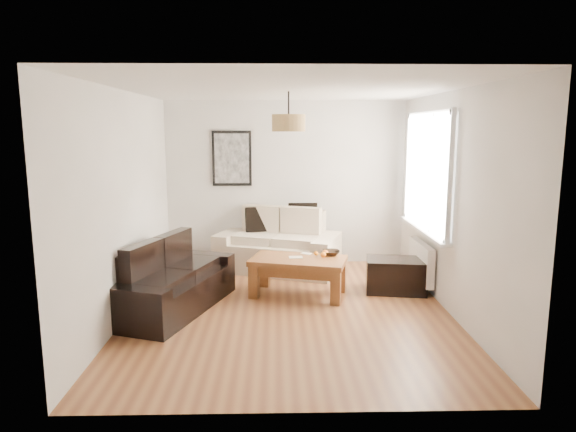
{
  "coord_description": "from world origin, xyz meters",
  "views": [
    {
      "loc": [
        -0.16,
        -5.83,
        2.16
      ],
      "look_at": [
        0.0,
        0.6,
        1.05
      ],
      "focal_mm": 31.54,
      "sensor_mm": 36.0,
      "label": 1
    }
  ],
  "objects_px": {
    "loveseat_cream": "(278,241)",
    "coffee_table": "(298,277)",
    "ottoman": "(396,275)",
    "sofa_leather": "(171,277)"
  },
  "relations": [
    {
      "from": "loveseat_cream",
      "to": "ottoman",
      "type": "relative_size",
      "value": 2.31
    },
    {
      "from": "sofa_leather",
      "to": "ottoman",
      "type": "bearing_deg",
      "value": -59.19
    },
    {
      "from": "loveseat_cream",
      "to": "coffee_table",
      "type": "bearing_deg",
      "value": -58.86
    },
    {
      "from": "sofa_leather",
      "to": "coffee_table",
      "type": "relative_size",
      "value": 1.5
    },
    {
      "from": "sofa_leather",
      "to": "ottoman",
      "type": "distance_m",
      "value": 2.95
    },
    {
      "from": "loveseat_cream",
      "to": "sofa_leather",
      "type": "distance_m",
      "value": 2.14
    },
    {
      "from": "loveseat_cream",
      "to": "sofa_leather",
      "type": "height_order",
      "value": "loveseat_cream"
    },
    {
      "from": "loveseat_cream",
      "to": "ottoman",
      "type": "xyz_separation_m",
      "value": [
        1.58,
        -1.11,
        -0.23
      ]
    },
    {
      "from": "loveseat_cream",
      "to": "coffee_table",
      "type": "relative_size",
      "value": 1.48
    },
    {
      "from": "coffee_table",
      "to": "ottoman",
      "type": "bearing_deg",
      "value": 4.79
    }
  ]
}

